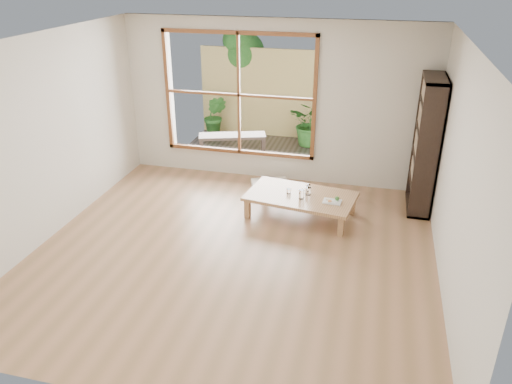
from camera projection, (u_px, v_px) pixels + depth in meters
ground at (234, 251)px, 6.39m from camera, size 5.00×5.00×0.00m
low_table at (301, 197)px, 7.15m from camera, size 1.63×1.07×0.33m
floor_cushion at (271, 187)px, 8.08m from camera, size 0.76×0.76×0.09m
bookshelf at (426, 145)px, 7.13m from camera, size 0.31×0.88×1.96m
glass_tall at (302, 194)px, 6.99m from camera, size 0.08×0.08×0.14m
glass_mid at (308, 191)px, 7.11m from camera, size 0.08×0.08×0.11m
glass_short at (308, 188)px, 7.26m from camera, size 0.07×0.07×0.08m
glass_small at (289, 191)px, 7.16m from camera, size 0.06×0.06×0.07m
food_tray at (333, 201)px, 6.92m from camera, size 0.26×0.19×0.08m
deck at (256, 152)px, 9.65m from camera, size 2.80×2.00×0.05m
garden_bench at (232, 138)px, 9.32m from camera, size 1.29×0.73×0.39m
bamboo_fence at (268, 94)px, 10.14m from camera, size 2.80×0.06×1.80m
shrub_right at (311, 124)px, 9.73m from camera, size 1.02×0.97×0.90m
shrub_left at (215, 116)px, 10.27m from camera, size 0.48×0.39×0.85m
garden_tree at (240, 53)px, 10.24m from camera, size 1.04×0.85×2.22m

